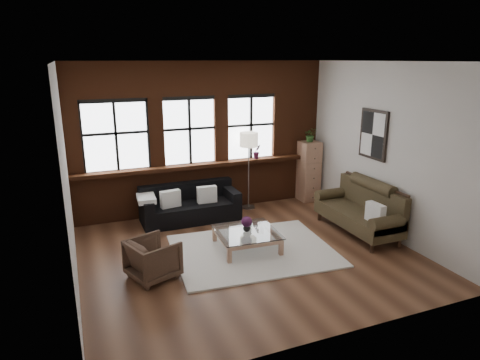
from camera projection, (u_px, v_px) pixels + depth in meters
name	position (u px, v px, depth m)	size (l,w,h in m)	color
floor	(248.00, 253.00, 7.38)	(5.50, 5.50, 0.00)	#4D2C1C
ceiling	(249.00, 61.00, 6.50)	(5.50, 5.50, 0.00)	white
wall_back	(203.00, 138.00, 9.17)	(5.50, 5.50, 0.00)	beige
wall_front	(337.00, 213.00, 4.71)	(5.50, 5.50, 0.00)	beige
wall_left	(67.00, 181.00, 5.95)	(5.00, 5.00, 0.00)	beige
wall_right	(384.00, 150.00, 7.93)	(5.00, 5.00, 0.00)	beige
brick_backwall	(203.00, 138.00, 9.12)	(5.50, 0.12, 3.20)	#552714
sill_ledge	(205.00, 165.00, 9.19)	(5.50, 0.30, 0.08)	#552714
window_left	(116.00, 137.00, 8.44)	(1.38, 0.10, 1.50)	black
window_mid	(189.00, 132.00, 8.98)	(1.38, 0.10, 1.50)	black
window_right	(251.00, 128.00, 9.48)	(1.38, 0.10, 1.50)	black
wall_poster	(374.00, 134.00, 8.12)	(0.05, 0.74, 0.94)	black
shag_rug	(253.00, 250.00, 7.46)	(2.70, 2.12, 0.03)	beige
dark_sofa	(190.00, 204.00, 8.80)	(1.99, 0.81, 0.72)	black
pillow_a	(170.00, 199.00, 8.51)	(0.40, 0.14, 0.34)	white
pillow_b	(207.00, 194.00, 8.78)	(0.40, 0.14, 0.34)	white
vintage_settee	(358.00, 207.00, 8.12)	(0.86, 1.93, 1.03)	#352B18
pillow_settee	(375.00, 213.00, 7.53)	(0.14, 0.38, 0.34)	white
armchair	(153.00, 259.00, 6.49)	(0.67, 0.69, 0.62)	#3E2B1F
coffee_table	(247.00, 240.00, 7.51)	(1.04, 1.04, 0.35)	#A7765A
vase	(247.00, 227.00, 7.44)	(0.13, 0.13, 0.14)	#B2B2B2
flowers	(247.00, 222.00, 7.41)	(0.19, 0.19, 0.19)	#4A1940
drawer_chest	(309.00, 171.00, 10.01)	(0.43, 0.43, 1.40)	#A7765A
potted_plant_top	(310.00, 135.00, 9.77)	(0.29, 0.25, 0.32)	#2D5923
floor_lamp	(249.00, 168.00, 9.38)	(0.40, 0.40, 1.86)	#A5A5A8
sill_plant	(257.00, 152.00, 9.54)	(0.18, 0.14, 0.32)	#4A1940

